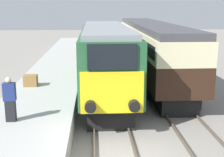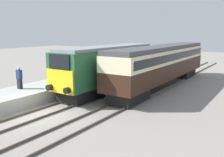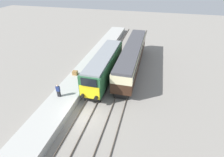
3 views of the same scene
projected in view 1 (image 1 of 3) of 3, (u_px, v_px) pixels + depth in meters
The scene contains 7 objects.
platform_left at pixel (49, 89), 17.87m from camera, with size 3.50×50.00×0.94m.
rails_near_track at pixel (109, 112), 15.24m from camera, with size 1.51×60.00×0.14m.
rails_far_track at pixel (177, 111), 15.44m from camera, with size 1.50×60.00×0.14m.
locomotive at pixel (106, 58), 18.06m from camera, with size 2.70×12.76×4.03m.
passenger_carriage at pixel (151, 45), 22.33m from camera, with size 2.75×17.63×3.97m.
person_on_platform at pixel (10, 100), 11.46m from camera, with size 0.44×0.26×1.69m.
luggage_crate at pixel (31, 81), 16.69m from camera, with size 0.70×0.56×0.60m.
Camera 1 is at (-0.70, -9.45, 5.13)m, focal length 50.00 mm.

